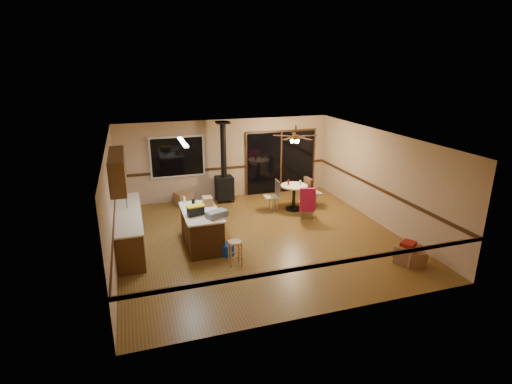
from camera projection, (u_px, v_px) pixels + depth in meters
name	position (u px, v px, depth m)	size (l,w,h in m)	color
floor	(260.00, 237.00, 10.37)	(7.00, 7.00, 0.00)	brown
ceiling	(260.00, 138.00, 9.57)	(7.00, 7.00, 0.00)	silver
wall_back	(226.00, 159.00, 13.14)	(7.00, 7.00, 0.00)	tan
wall_front	(324.00, 249.00, 6.80)	(7.00, 7.00, 0.00)	tan
wall_left	(112.00, 204.00, 8.96)	(7.00, 7.00, 0.00)	tan
wall_right	(380.00, 178.00, 10.98)	(7.00, 7.00, 0.00)	tan
chair_rail	(260.00, 201.00, 10.06)	(7.00, 7.00, 0.08)	#371E0D
window	(177.00, 157.00, 12.57)	(1.72, 0.10, 1.32)	black
sliding_door	(281.00, 162.00, 13.72)	(2.52, 0.10, 2.10)	black
lower_cabinets	(129.00, 230.00, 9.77)	(0.60, 3.00, 0.86)	#4D2E13
countertop	(127.00, 213.00, 9.63)	(0.64, 3.04, 0.04)	beige
upper_cabinets	(117.00, 170.00, 9.46)	(0.35, 2.00, 0.80)	#4D2E13
kitchen_island	(202.00, 228.00, 9.80)	(0.88, 1.68, 0.90)	#361E0D
wood_stove	(224.00, 180.00, 12.85)	(0.55, 0.50, 2.52)	black
ceiling_fan	(296.00, 138.00, 11.67)	(0.24, 0.24, 0.55)	brown
fluorescent_strip	(183.00, 142.00, 9.33)	(0.10, 1.20, 0.04)	white
toolbox_grey	(217.00, 214.00, 9.27)	(0.49, 0.27, 0.15)	slate
toolbox_black	(196.00, 211.00, 9.39)	(0.38, 0.20, 0.21)	black
toolbox_yellow_lid	(195.00, 206.00, 9.36)	(0.42, 0.22, 0.03)	gold
box_on_island	(208.00, 201.00, 10.06)	(0.23, 0.31, 0.21)	brown
bottle_dark	(193.00, 204.00, 9.70)	(0.08, 0.08, 0.29)	black
bottle_pink	(203.00, 209.00, 9.48)	(0.07, 0.07, 0.21)	#D84C8C
bottle_white	(184.00, 200.00, 10.17)	(0.06, 0.06, 0.17)	white
bar_stool	(235.00, 253.00, 8.92)	(0.31, 0.31, 0.56)	tan
blue_bucket	(227.00, 250.00, 9.39)	(0.33, 0.33, 0.28)	#0D38B9
dining_table	(294.00, 193.00, 12.19)	(0.81, 0.81, 0.78)	black
glass_red	(288.00, 182.00, 12.14)	(0.06, 0.06, 0.16)	#590C14
glass_cream	(300.00, 183.00, 12.10)	(0.06, 0.06, 0.15)	beige
chair_left	(275.00, 192.00, 12.09)	(0.43, 0.42, 0.51)	tan
chair_near	(307.00, 200.00, 11.39)	(0.54, 0.56, 0.70)	tan
chair_right	(309.00, 189.00, 12.36)	(0.49, 0.45, 0.70)	tan
box_under_window	(184.00, 199.00, 12.68)	(0.52, 0.41, 0.41)	brown
box_corner_a	(407.00, 254.00, 9.06)	(0.52, 0.44, 0.40)	brown
box_corner_b	(415.00, 258.00, 8.92)	(0.41, 0.35, 0.33)	brown
box_small_red	(408.00, 244.00, 8.99)	(0.33, 0.27, 0.09)	maroon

